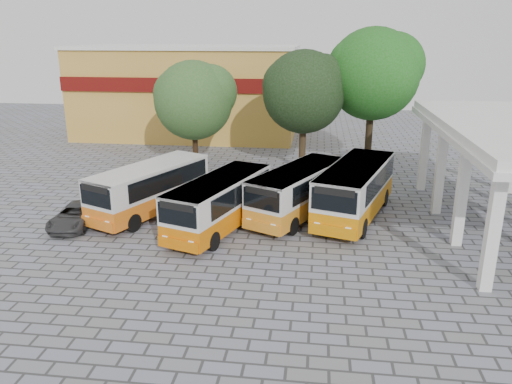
# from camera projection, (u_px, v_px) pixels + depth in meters

# --- Properties ---
(ground) EXTENTS (90.00, 90.00, 0.00)m
(ground) POSITION_uv_depth(u_px,v_px,m) (285.00, 252.00, 22.47)
(ground) COLOR slate
(ground) RESTS_ON ground
(shophouse_block) EXTENTS (20.40, 10.40, 8.30)m
(shophouse_block) POSITION_uv_depth(u_px,v_px,m) (189.00, 91.00, 47.07)
(shophouse_block) COLOR #BB8B34
(shophouse_block) RESTS_ON ground
(bus_far_left) EXTENTS (5.08, 7.97, 2.68)m
(bus_far_left) POSITION_uv_depth(u_px,v_px,m) (150.00, 186.00, 26.71)
(bus_far_left) COLOR #D26211
(bus_far_left) RESTS_ON ground
(bus_centre_left) EXTENTS (4.42, 7.75, 2.62)m
(bus_centre_left) POSITION_uv_depth(u_px,v_px,m) (220.00, 201.00, 24.55)
(bus_centre_left) COLOR #C75E00
(bus_centre_left) RESTS_ON ground
(bus_centre_right) EXTENTS (5.20, 7.90, 2.65)m
(bus_centre_right) POSITION_uv_depth(u_px,v_px,m) (299.00, 189.00, 26.29)
(bus_centre_right) COLOR orange
(bus_centre_right) RESTS_ON ground
(bus_far_right) EXTENTS (4.75, 8.47, 2.87)m
(bus_far_right) POSITION_uv_depth(u_px,v_px,m) (356.00, 188.00, 26.12)
(bus_far_right) COLOR #C77100
(bus_far_right) RESTS_ON ground
(tree_left) EXTENTS (5.84, 5.56, 7.65)m
(tree_left) POSITION_uv_depth(u_px,v_px,m) (195.00, 98.00, 35.08)
(tree_left) COLOR #311F11
(tree_left) RESTS_ON ground
(tree_middle) EXTENTS (5.95, 5.66, 8.41)m
(tree_middle) POSITION_uv_depth(u_px,v_px,m) (305.00, 89.00, 33.88)
(tree_middle) COLOR #3F2F1C
(tree_middle) RESTS_ON ground
(tree_right) EXTENTS (6.62, 6.30, 9.86)m
(tree_right) POSITION_uv_depth(u_px,v_px,m) (374.00, 71.00, 34.07)
(tree_right) COLOR #302516
(tree_right) RESTS_ON ground
(parked_car) EXTENTS (2.07, 4.05, 1.09)m
(parked_car) POSITION_uv_depth(u_px,v_px,m) (75.00, 216.00, 25.31)
(parked_car) COLOR #343435
(parked_car) RESTS_ON ground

